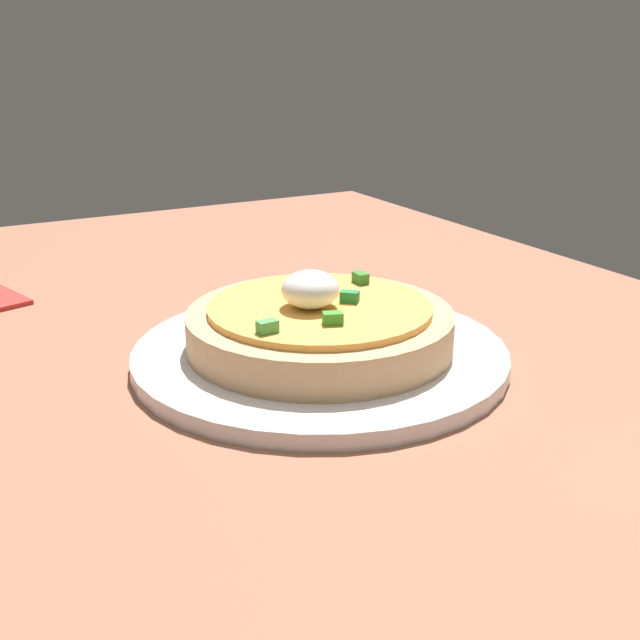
% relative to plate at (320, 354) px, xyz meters
% --- Properties ---
extents(dining_table, '(1.22, 0.87, 0.03)m').
position_rel_plate_xyz_m(dining_table, '(-0.05, 0.07, -0.02)').
color(dining_table, '#935D46').
rests_on(dining_table, ground).
extents(plate, '(0.26, 0.26, 0.01)m').
position_rel_plate_xyz_m(plate, '(0.00, 0.00, 0.00)').
color(plate, silver).
rests_on(plate, dining_table).
extents(pizza, '(0.19, 0.19, 0.06)m').
position_rel_plate_xyz_m(pizza, '(-0.00, 0.00, 0.02)').
color(pizza, tan).
rests_on(pizza, plate).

